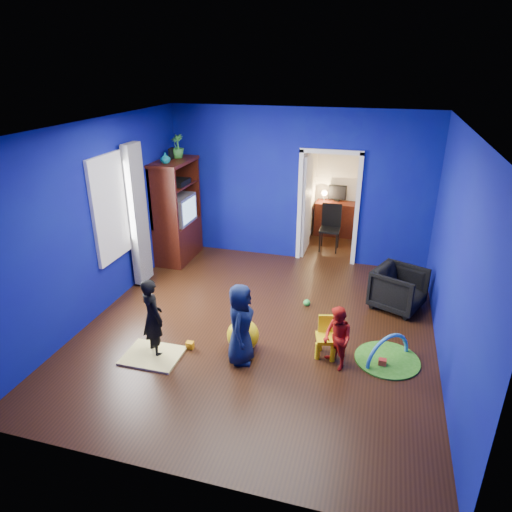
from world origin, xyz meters
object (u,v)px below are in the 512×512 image
(vase, at_px, (165,158))
(crt_tv, at_px, (178,209))
(hopper_ball, at_px, (243,335))
(study_desk, at_px, (335,219))
(tv_armoire, at_px, (177,211))
(folding_chair, at_px, (330,229))
(toddler_red, at_px, (337,338))
(kid_chair, at_px, (327,340))
(child_black, at_px, (153,317))
(play_mat, at_px, (387,360))
(armchair, at_px, (399,289))
(child_navy, at_px, (241,324))

(vase, xyz_separation_m, crt_tv, (0.04, 0.30, -1.04))
(vase, distance_m, crt_tv, 1.08)
(hopper_ball, distance_m, study_desk, 4.89)
(crt_tv, bearing_deg, tv_armoire, 180.00)
(study_desk, bearing_deg, vase, -138.60)
(crt_tv, bearing_deg, hopper_ball, -51.49)
(hopper_ball, relative_size, folding_chair, 0.48)
(toddler_red, bearing_deg, hopper_ball, -132.65)
(kid_chair, bearing_deg, child_black, 179.76)
(tv_armoire, height_order, kid_chair, tv_armoire)
(play_mat, bearing_deg, tv_armoire, 149.53)
(play_mat, bearing_deg, hopper_ball, -172.14)
(armchair, xyz_separation_m, crt_tv, (-4.15, 0.90, 0.68))
(toddler_red, relative_size, study_desk, 0.97)
(kid_chair, bearing_deg, hopper_ball, 173.79)
(hopper_ball, distance_m, kid_chair, 1.13)
(armchair, bearing_deg, kid_chair, 173.15)
(child_black, xyz_separation_m, toddler_red, (2.38, 0.36, -0.13))
(armchair, distance_m, kid_chair, 1.84)
(armchair, xyz_separation_m, child_black, (-3.15, -2.16, 0.22))
(armchair, bearing_deg, child_black, 147.41)
(kid_chair, bearing_deg, crt_tv, 127.96)
(crt_tv, relative_size, hopper_ball, 1.59)
(play_mat, height_order, folding_chair, folding_chair)
(hopper_ball, bearing_deg, kid_chair, 8.10)
(vase, height_order, study_desk, vase)
(armchair, bearing_deg, child_navy, 158.34)
(toddler_red, xyz_separation_m, crt_tv, (-3.38, 2.70, 0.59))
(child_navy, height_order, crt_tv, crt_tv)
(kid_chair, height_order, play_mat, kid_chair)
(child_navy, height_order, play_mat, child_navy)
(child_black, relative_size, play_mat, 1.30)
(armchair, distance_m, folding_chair, 2.53)
(folding_chair, bearing_deg, play_mat, -70.96)
(armchair, xyz_separation_m, toddler_red, (-0.77, -1.80, 0.09))
(crt_tv, height_order, hopper_ball, crt_tv)
(vase, xyz_separation_m, kid_chair, (3.27, -2.20, -1.81))
(study_desk, bearing_deg, armchair, -66.15)
(kid_chair, bearing_deg, child_navy, -173.31)
(child_black, height_order, toddler_red, child_black)
(armchair, bearing_deg, vase, 104.80)
(armchair, relative_size, child_navy, 0.67)
(tv_armoire, height_order, study_desk, tv_armoire)
(hopper_ball, height_order, folding_chair, folding_chair)
(toddler_red, bearing_deg, folding_chair, 147.91)
(child_black, xyz_separation_m, hopper_ball, (1.12, 0.40, -0.33))
(crt_tv, bearing_deg, child_navy, -53.33)
(armchair, distance_m, tv_armoire, 4.33)
(armchair, relative_size, study_desk, 0.84)
(play_mat, bearing_deg, kid_chair, -172.49)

